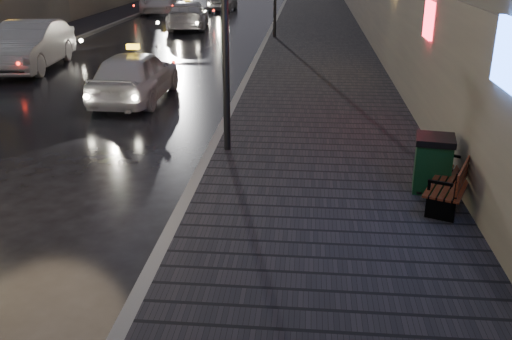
% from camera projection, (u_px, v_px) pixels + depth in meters
% --- Properties ---
extents(sidewalk, '(4.60, 58.00, 0.15)m').
position_uv_depth(sidewalk, '(318.00, 42.00, 25.71)').
color(sidewalk, black).
rests_on(sidewalk, ground).
extents(curb, '(0.20, 58.00, 0.15)m').
position_uv_depth(curb, '(265.00, 42.00, 25.92)').
color(curb, slate).
rests_on(curb, ground).
extents(sidewalk_far, '(2.40, 58.00, 0.15)m').
position_uv_depth(sidewalk_far, '(49.00, 38.00, 26.79)').
color(sidewalk_far, black).
rests_on(sidewalk_far, ground).
extents(curb_far, '(0.20, 58.00, 0.15)m').
position_uv_depth(curb_far, '(76.00, 39.00, 26.68)').
color(curb_far, slate).
rests_on(curb_far, ground).
extents(bench, '(1.13, 1.70, 0.82)m').
position_uv_depth(bench, '(454.00, 181.00, 9.25)').
color(bench, black).
rests_on(bench, sidewalk).
extents(trash_bin, '(0.73, 0.73, 0.98)m').
position_uv_depth(trash_bin, '(433.00, 163.00, 9.77)').
color(trash_bin, black).
rests_on(trash_bin, sidewalk).
extents(taxi_near, '(1.79, 4.29, 1.45)m').
position_uv_depth(taxi_near, '(135.00, 75.00, 16.08)').
color(taxi_near, silver).
rests_on(taxi_near, ground).
extents(car_left_mid, '(2.24, 5.20, 1.67)m').
position_uv_depth(car_left_mid, '(30.00, 45.00, 20.23)').
color(car_left_mid, '#97989F').
rests_on(car_left_mid, ground).
extents(taxi_mid, '(2.65, 5.24, 1.46)m').
position_uv_depth(taxi_mid, '(188.00, 15.00, 30.27)').
color(taxi_mid, silver).
rests_on(taxi_mid, ground).
extents(taxi_far, '(3.08, 5.86, 1.57)m').
position_uv_depth(taxi_far, '(164.00, 0.00, 37.73)').
color(taxi_far, white).
rests_on(taxi_far, ground).
extents(car_far, '(1.82, 3.99, 1.33)m').
position_uv_depth(car_far, '(222.00, 1.00, 38.78)').
color(car_far, '#9B9BA3').
rests_on(car_far, ground).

